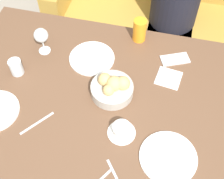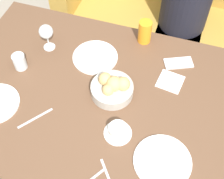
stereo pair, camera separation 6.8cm
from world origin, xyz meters
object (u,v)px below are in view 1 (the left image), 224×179
at_px(plate_far_center, 92,58).
at_px(juice_glass, 140,30).
at_px(wine_glass, 41,36).
at_px(knife_silver, 117,178).
at_px(plate_near_right, 168,157).
at_px(napkin, 169,78).
at_px(bread_basket, 112,88).
at_px(cell_phone, 175,59).
at_px(water_tumbler, 16,67).
at_px(couch, 159,14).
at_px(seated_person, 173,11).
at_px(fork_silver, 37,123).
at_px(coffee_cup, 122,130).

distance_m(plate_far_center, juice_glass, 0.31).
relative_size(wine_glass, knife_silver, 1.06).
bearing_deg(plate_near_right, napkin, 97.25).
relative_size(bread_basket, cell_phone, 1.25).
bearing_deg(cell_phone, napkin, -97.08).
relative_size(plate_near_right, water_tumbler, 2.93).
relative_size(bread_basket, wine_glass, 1.34).
bearing_deg(plate_near_right, knife_silver, -144.37).
xyz_separation_m(plate_near_right, napkin, (-0.06, 0.43, -0.00)).
xyz_separation_m(juice_glass, cell_phone, (0.22, -0.11, -0.06)).
height_order(water_tumbler, cell_phone, water_tumbler).
xyz_separation_m(water_tumbler, napkin, (0.77, 0.14, -0.04)).
relative_size(couch, water_tumbler, 19.30).
bearing_deg(seated_person, couch, 125.15).
height_order(fork_silver, cell_phone, cell_phone).
bearing_deg(couch, plate_far_center, -106.13).
height_order(plate_far_center, napkin, plate_far_center).
relative_size(plate_far_center, water_tumbler, 2.83).
distance_m(bread_basket, napkin, 0.31).
bearing_deg(juice_glass, knife_silver, -85.75).
bearing_deg(knife_silver, plate_far_center, 114.46).
bearing_deg(cell_phone, water_tumbler, -160.45).
relative_size(bread_basket, knife_silver, 1.42).
height_order(napkin, cell_phone, cell_phone).
bearing_deg(plate_near_right, wine_glass, 147.88).
bearing_deg(knife_silver, cell_phone, 77.48).
height_order(plate_near_right, plate_far_center, same).
distance_m(fork_silver, knife_silver, 0.45).
height_order(plate_near_right, wine_glass, wine_glass).
bearing_deg(juice_glass, plate_far_center, -136.25).
bearing_deg(plate_far_center, wine_glass, -178.98).
relative_size(coffee_cup, fork_silver, 0.86).
bearing_deg(napkin, couch, 98.55).
xyz_separation_m(plate_near_right, cell_phone, (-0.04, 0.57, -0.00)).
bearing_deg(plate_far_center, bread_basket, -50.22).
xyz_separation_m(bread_basket, fork_silver, (-0.30, -0.25, -0.04)).
bearing_deg(napkin, seated_person, 92.60).
bearing_deg(cell_phone, fork_silver, -136.74).
bearing_deg(juice_glass, coffee_cup, -86.71).
height_order(plate_near_right, cell_phone, plate_near_right).
height_order(couch, fork_silver, couch).
distance_m(plate_far_center, coffee_cup, 0.47).
xyz_separation_m(couch, cell_phone, (0.16, -0.84, 0.43)).
bearing_deg(water_tumbler, fork_silver, -51.41).
relative_size(bread_basket, fork_silver, 1.39).
bearing_deg(plate_near_right, bread_basket, 138.47).
distance_m(seated_person, juice_glass, 0.68).
distance_m(wine_glass, napkin, 0.70).
distance_m(water_tumbler, fork_silver, 0.34).
bearing_deg(wine_glass, juice_glass, 23.69).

